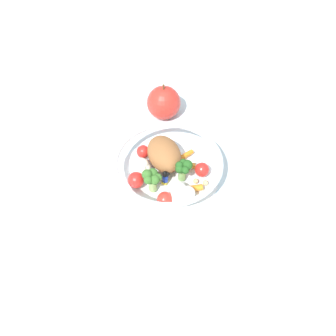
% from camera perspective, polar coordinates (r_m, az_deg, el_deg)
% --- Properties ---
extents(ground_plane, '(2.40, 2.40, 0.00)m').
position_cam_1_polar(ground_plane, '(0.81, 1.29, -0.83)').
color(ground_plane, silver).
extents(food_container, '(0.21, 0.21, 0.06)m').
position_cam_1_polar(food_container, '(0.78, -0.44, -0.09)').
color(food_container, white).
rests_on(food_container, ground_plane).
extents(loose_apple, '(0.07, 0.07, 0.09)m').
position_cam_1_polar(loose_apple, '(0.90, -0.61, 9.17)').
color(loose_apple, red).
rests_on(loose_apple, ground_plane).
extents(folded_napkin, '(0.17, 0.15, 0.01)m').
position_cam_1_polar(folded_napkin, '(0.69, 8.41, -15.50)').
color(folded_napkin, white).
rests_on(folded_napkin, ground_plane).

